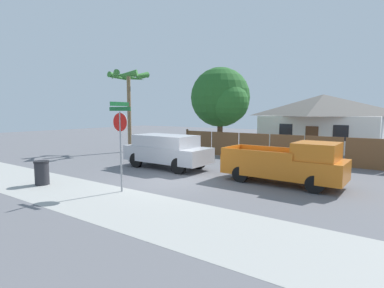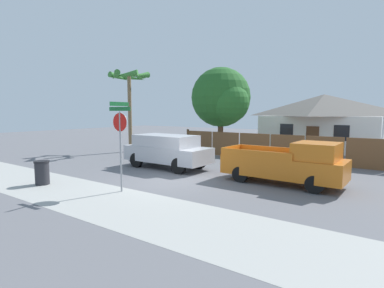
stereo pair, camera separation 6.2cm
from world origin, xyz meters
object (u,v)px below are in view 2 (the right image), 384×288
object	(u,v)px
oak_tree	(223,99)
house	(323,121)
stop_sign	(120,131)
palm_tree	(129,83)
orange_pickup	(288,164)
trash_bin	(42,172)
red_suv	(167,150)

from	to	relation	value
oak_tree	house	bearing A→B (deg)	53.23
house	oak_tree	xyz separation A→B (m)	(-5.45, -7.29, 1.69)
oak_tree	stop_sign	bearing A→B (deg)	-79.78
oak_tree	stop_sign	xyz separation A→B (m)	(2.09, -11.59, -1.67)
palm_tree	orange_pickup	world-z (taller)	palm_tree
palm_tree	trash_bin	xyz separation A→B (m)	(4.79, -9.57, -4.72)
palm_tree	trash_bin	bearing A→B (deg)	-63.40
red_suv	trash_bin	distance (m)	6.23
house	red_suv	size ratio (longest dim) A/B	1.88
palm_tree	orange_pickup	size ratio (longest dim) A/B	1.21
oak_tree	palm_tree	xyz separation A→B (m)	(-6.30, -3.15, 1.22)
house	orange_pickup	size ratio (longest dim) A/B	1.83
house	orange_pickup	xyz separation A→B (m)	(1.49, -14.10, -1.45)
orange_pickup	trash_bin	size ratio (longest dim) A/B	4.98
oak_tree	trash_bin	bearing A→B (deg)	-96.73
house	palm_tree	size ratio (longest dim) A/B	1.52
oak_tree	orange_pickup	xyz separation A→B (m)	(6.94, -6.81, -3.14)
oak_tree	trash_bin	world-z (taller)	oak_tree
orange_pickup	oak_tree	bearing A→B (deg)	137.21
palm_tree	red_suv	distance (m)	8.72
orange_pickup	stop_sign	xyz separation A→B (m)	(-4.85, -4.78, 1.47)
palm_tree	stop_sign	distance (m)	12.24
red_suv	orange_pickup	xyz separation A→B (m)	(6.56, -0.01, -0.11)
red_suv	trash_bin	xyz separation A→B (m)	(-1.89, -5.92, -0.48)
oak_tree	orange_pickup	bearing A→B (deg)	-44.47
red_suv	stop_sign	size ratio (longest dim) A/B	1.44
palm_tree	orange_pickup	bearing A→B (deg)	-15.46
red_suv	house	bearing A→B (deg)	71.93
house	red_suv	distance (m)	15.04
house	trash_bin	size ratio (longest dim) A/B	9.12
house	stop_sign	xyz separation A→B (m)	(-3.36, -18.88, 0.02)
orange_pickup	trash_bin	xyz separation A→B (m)	(-8.44, -5.91, -0.37)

